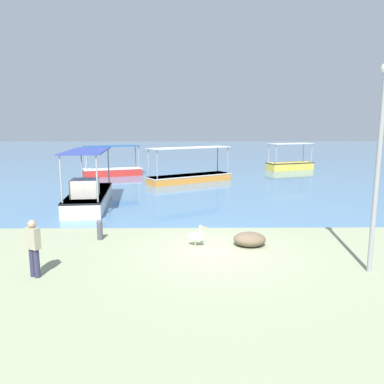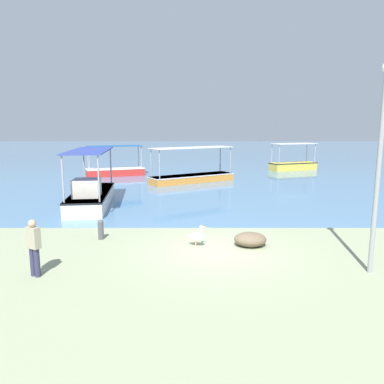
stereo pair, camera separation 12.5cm
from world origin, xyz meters
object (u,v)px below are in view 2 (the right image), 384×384
object	(u,v)px
pelican	(196,236)
mooring_bollard	(99,229)
fisherman_standing	(32,246)
fishing_boat_outer	(114,170)
fishing_boat_far_right	(90,195)
fishing_boat_center	(191,176)
lamp_post	(378,160)
net_pile	(249,239)
fishing_boat_far_left	(292,165)

from	to	relation	value
pelican	mooring_bollard	distance (m)	3.78
fisherman_standing	fishing_boat_outer	bearing A→B (deg)	95.58
fishing_boat_far_right	fishing_boat_center	distance (m)	10.44
lamp_post	mooring_bollard	bearing A→B (deg)	159.44
fisherman_standing	net_pile	size ratio (longest dim) A/B	1.44
fishing_boat_outer	pelican	bearing A→B (deg)	-70.56
fisherman_standing	fishing_boat_center	bearing A→B (deg)	76.10
fishing_boat_outer	mooring_bollard	size ratio (longest dim) A/B	6.65
fisherman_standing	net_pile	distance (m)	7.23
fishing_boat_center	net_pile	size ratio (longest dim) A/B	5.72
fishing_boat_outer	fisherman_standing	size ratio (longest dim) A/B	3.08
fishing_boat_far_left	lamp_post	distance (m)	26.67
fishing_boat_far_right	lamp_post	size ratio (longest dim) A/B	1.09
fishing_boat_far_right	fishing_boat_far_left	bearing A→B (deg)	47.71
fisherman_standing	pelican	bearing A→B (deg)	30.07
pelican	mooring_bollard	xyz separation A→B (m)	(-3.68, 0.86, 0.04)
fishing_boat_center	mooring_bollard	bearing A→B (deg)	-103.36
pelican	fisherman_standing	distance (m)	5.47
fishing_boat_far_right	net_pile	xyz separation A→B (m)	(7.55, -6.73, -0.41)
mooring_bollard	lamp_post	bearing A→B (deg)	-20.56
fishing_boat_outer	fishing_boat_far_right	bearing A→B (deg)	-84.32
lamp_post	fisherman_standing	xyz separation A→B (m)	(-9.84, -0.29, -2.46)
fishing_boat_far_right	fishing_boat_far_left	world-z (taller)	fishing_boat_far_right
fishing_boat_outer	lamp_post	world-z (taller)	lamp_post
pelican	lamp_post	world-z (taller)	lamp_post
fishing_boat_center	fisherman_standing	bearing A→B (deg)	-103.90
fishing_boat_outer	pelican	world-z (taller)	fishing_boat_outer
pelican	lamp_post	distance (m)	6.41
lamp_post	net_pile	size ratio (longest dim) A/B	5.13
lamp_post	fisherman_standing	bearing A→B (deg)	-178.31
fishing_boat_far_left	pelican	xyz separation A→B (m)	(-9.76, -23.67, -0.17)
fishing_boat_center	fisherman_standing	world-z (taller)	fishing_boat_center
fishing_boat_far_left	fishing_boat_outer	bearing A→B (deg)	-165.92
fishing_boat_far_right	fisherman_standing	world-z (taller)	fishing_boat_far_right
fishing_boat_far_right	lamp_post	xyz separation A→B (m)	(10.74, -9.20, 2.70)
pelican	fishing_boat_outer	bearing A→B (deg)	109.44
fisherman_standing	mooring_bollard	bearing A→B (deg)	73.89
fishing_boat_center	fishing_boat_far_left	distance (m)	12.75
fishing_boat_center	mooring_bollard	distance (m)	15.21
pelican	lamp_post	xyz separation A→B (m)	(5.12, -2.44, 2.99)
net_pile	lamp_post	bearing A→B (deg)	-37.84
lamp_post	net_pile	world-z (taller)	lamp_post
fishing_boat_far_left	fisherman_standing	distance (m)	30.11
fishing_boat_center	lamp_post	distance (m)	19.08
fishing_boat_center	lamp_post	xyz separation A→B (m)	(5.28, -18.10, 2.86)
mooring_bollard	fishing_boat_outer	bearing A→B (deg)	99.77
mooring_bollard	net_pile	distance (m)	5.67
fishing_boat_far_right	mooring_bollard	world-z (taller)	fishing_boat_far_right
mooring_bollard	fisherman_standing	bearing A→B (deg)	-106.11
pelican	mooring_bollard	bearing A→B (deg)	166.79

